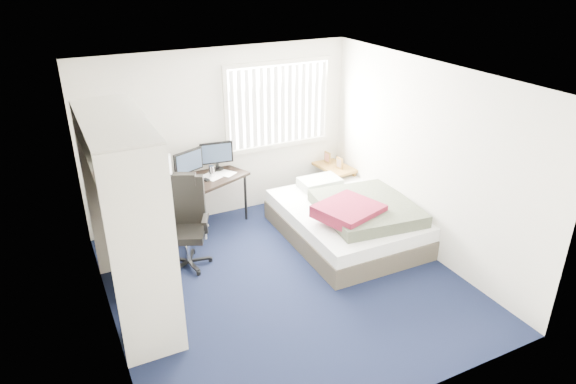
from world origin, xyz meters
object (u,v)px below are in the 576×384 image
(office_chair, at_px, (187,231))
(bed, at_px, (348,219))
(desk, at_px, (192,180))
(nightstand, at_px, (332,169))

(office_chair, distance_m, bed, 2.21)
(desk, relative_size, bed, 0.80)
(desk, bearing_deg, bed, -32.55)
(office_chair, xyz_separation_m, nightstand, (2.66, 0.88, 0.04))
(nightstand, bearing_deg, bed, -110.93)
(desk, height_order, nightstand, desk)
(office_chair, relative_size, nightstand, 1.38)
(desk, bearing_deg, office_chair, -112.36)
(nightstand, xyz_separation_m, bed, (-0.49, -1.27, -0.20))
(desk, distance_m, bed, 2.25)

